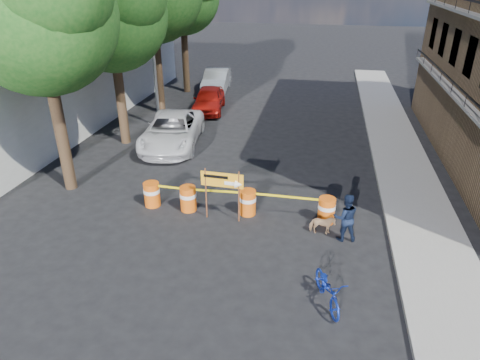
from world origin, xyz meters
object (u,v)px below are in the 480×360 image
at_px(barrel_far_right, 326,210).
at_px(detour_sign, 228,184).
at_px(suv_white, 172,131).
at_px(barrel_mid_right, 248,202).
at_px(sedan_red, 209,99).
at_px(bicycle, 329,275).
at_px(dog, 322,225).
at_px(barrel_mid_left, 188,198).
at_px(pedestrian, 345,217).
at_px(sedan_silver, 217,80).
at_px(barrel_far_left, 152,194).

xyz_separation_m(barrel_far_right, detour_sign, (-3.26, -0.52, 0.89)).
relative_size(barrel_far_right, suv_white, 0.17).
relative_size(barrel_mid_right, barrel_far_right, 1.00).
height_order(barrel_far_right, sedan_red, sedan_red).
xyz_separation_m(bicycle, dog, (-0.21, 3.20, -0.53)).
bearing_deg(sedan_red, barrel_far_right, -65.82).
height_order(barrel_mid_left, sedan_red, sedan_red).
relative_size(dog, suv_white, 0.15).
xyz_separation_m(barrel_far_right, suv_white, (-7.39, 5.71, 0.28)).
relative_size(pedestrian, sedan_silver, 0.35).
bearing_deg(barrel_far_left, dog, -6.75).
xyz_separation_m(detour_sign, sedan_red, (-3.86, 12.03, -0.65)).
height_order(barrel_mid_right, pedestrian, pedestrian).
distance_m(barrel_far_left, detour_sign, 3.06).
height_order(dog, sedan_red, sedan_red).
relative_size(barrel_far_right, detour_sign, 0.48).
xyz_separation_m(barrel_far_left, detour_sign, (2.89, -0.46, 0.89)).
bearing_deg(dog, sedan_silver, 22.13).
distance_m(bicycle, sedan_red, 17.08).
relative_size(bicycle, dog, 2.17).
xyz_separation_m(barrel_far_left, pedestrian, (6.72, -0.87, 0.32)).
bearing_deg(barrel_far_right, barrel_far_left, -179.43).
height_order(barrel_far_left, barrel_mid_left, same).
xyz_separation_m(barrel_far_right, bicycle, (0.10, -3.97, 0.40)).
xyz_separation_m(barrel_mid_right, bicycle, (2.78, -3.99, 0.40)).
relative_size(bicycle, sedan_silver, 0.38).
relative_size(barrel_mid_right, dog, 1.12).
bearing_deg(barrel_mid_right, barrel_mid_left, -176.40).
relative_size(detour_sign, dog, 2.31).
relative_size(barrel_far_right, bicycle, 0.52).
relative_size(dog, sedan_silver, 0.18).
bearing_deg(barrel_far_left, sedan_silver, 95.82).
bearing_deg(barrel_far_right, sedan_red, 121.75).
distance_m(bicycle, dog, 3.25).
bearing_deg(dog, sedan_red, 27.42).
distance_m(detour_sign, sedan_silver, 17.32).
bearing_deg(barrel_mid_right, pedestrian, -16.35).
bearing_deg(bicycle, suv_white, 108.17).
xyz_separation_m(dog, sedan_red, (-7.01, 12.29, 0.37)).
relative_size(detour_sign, sedan_silver, 0.41).
distance_m(barrel_mid_right, pedestrian, 3.39).
bearing_deg(barrel_mid_left, barrel_far_left, 177.73).
bearing_deg(sedan_red, barrel_mid_right, -76.44).
bearing_deg(dog, detour_sign, 83.02).
relative_size(suv_white, sedan_silver, 1.19).
height_order(detour_sign, sedan_red, detour_sign).
relative_size(barrel_mid_left, dog, 1.12).
bearing_deg(barrel_mid_right, barrel_far_right, -0.35).
distance_m(detour_sign, dog, 3.32).
distance_m(dog, suv_white, 9.75).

